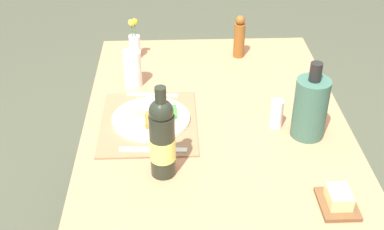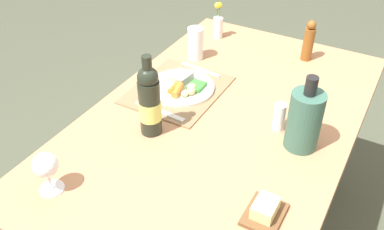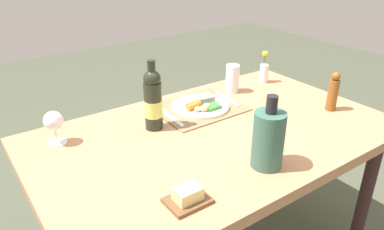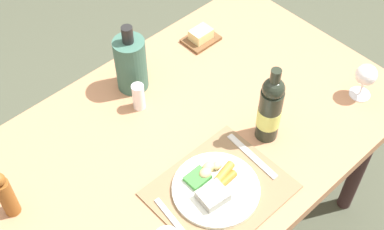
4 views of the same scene
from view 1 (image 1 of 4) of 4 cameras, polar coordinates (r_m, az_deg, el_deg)
name	(u,v)px [view 1 (image 1 of 4)]	position (r m, az deg, el deg)	size (l,w,h in m)	color
dining_table	(217,152)	(1.72, 2.78, -4.13)	(1.46, 0.89, 0.73)	#B27B56
placemat	(149,123)	(1.73, -4.83, -0.84)	(0.38, 0.32, 0.01)	olive
dinner_plate	(152,117)	(1.73, -4.45, -0.22)	(0.26, 0.26, 0.04)	white
fork	(153,95)	(1.87, -4.42, 2.26)	(0.02, 0.19, 0.01)	silver
knife	(153,150)	(1.60, -4.35, -3.88)	(0.02, 0.21, 0.01)	silver
cooler_bottle	(310,107)	(1.66, 13.09, 0.86)	(0.11, 0.11, 0.26)	#376151
pepper_mill	(239,37)	(2.13, 5.31, 8.64)	(0.05, 0.05, 0.18)	brown
butter_dish	(338,200)	(1.46, 16.01, -9.10)	(0.13, 0.10, 0.05)	brown
salt_shaker	(277,114)	(1.71, 9.42, 0.13)	(0.04, 0.04, 0.10)	white
water_tumbler	(133,71)	(1.93, -6.65, 4.93)	(0.07, 0.07, 0.14)	silver
wine_bottle	(162,138)	(1.45, -3.34, -2.63)	(0.07, 0.07, 0.29)	#232A1F
flower_vase	(135,43)	(2.13, -6.44, 7.94)	(0.05, 0.05, 0.18)	silver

